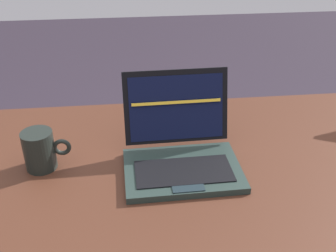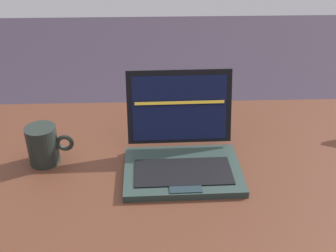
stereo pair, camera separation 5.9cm
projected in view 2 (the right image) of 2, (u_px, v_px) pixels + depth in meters
desk at (174, 199)px, 1.03m from camera, size 1.68×0.78×0.71m
laptop_front at (182, 151)px, 1.00m from camera, size 0.29×0.25×0.21m
coffee_mug at (44, 145)px, 1.01m from camera, size 0.12×0.08×0.10m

